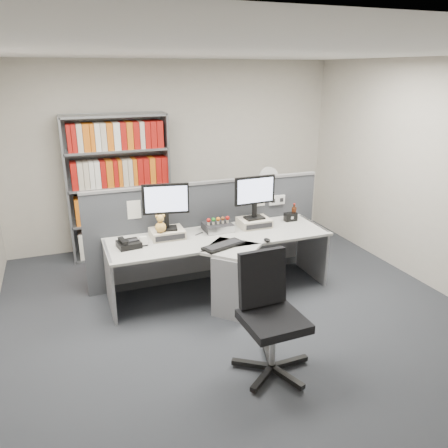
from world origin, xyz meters
name	(u,v)px	position (x,y,z in m)	size (l,w,h in m)	color
ground	(246,325)	(0.00, 0.00, 0.00)	(5.50, 5.50, 0.00)	#32353B
room_shell	(249,157)	(0.00, 0.00, 1.79)	(5.04, 5.54, 2.72)	beige
partition	(208,230)	(0.00, 1.25, 0.65)	(3.00, 0.08, 1.27)	#3E4147
desk	(226,264)	(0.00, 0.60, 0.46)	(2.60, 1.20, 0.72)	#ABABA5
monitor_riser_left	(167,233)	(-0.58, 0.98, 0.77)	(0.38, 0.31, 0.10)	beige
monitor_riser_right	(254,222)	(0.52, 0.98, 0.77)	(0.38, 0.31, 0.10)	beige
monitor_left	(166,203)	(-0.58, 0.98, 1.14)	(0.52, 0.20, 0.54)	black
monitor_right	(255,194)	(0.52, 0.98, 1.14)	(0.52, 0.18, 0.53)	black
desktop_pc	(218,227)	(0.05, 1.00, 0.76)	(0.33, 0.30, 0.09)	black
figurines	(218,220)	(0.05, 0.98, 0.86)	(0.29, 0.05, 0.09)	beige
keyboard	(223,245)	(-0.07, 0.48, 0.74)	(0.51, 0.33, 0.03)	black
mouse	(267,240)	(0.44, 0.45, 0.74)	(0.07, 0.10, 0.04)	black
desk_phone	(128,244)	(-1.05, 0.84, 0.76)	(0.27, 0.25, 0.10)	black
desk_calendar	(143,242)	(-0.88, 0.82, 0.77)	(0.09, 0.07, 0.11)	black
plush_toy	(161,225)	(-0.67, 0.90, 0.91)	(0.12, 0.12, 0.21)	gold
speaker	(291,217)	(1.05, 1.01, 0.77)	(0.16, 0.09, 0.11)	black
cola_bottle	(294,213)	(1.11, 1.04, 0.80)	(0.07, 0.07, 0.21)	#3F190A
shelving_unit	(119,188)	(-0.90, 2.44, 0.98)	(1.41, 0.40, 2.00)	gray
filing_cabinet	(267,223)	(1.20, 1.99, 0.35)	(0.45, 0.61, 0.70)	gray
desk_fan	(268,180)	(1.20, 1.99, 1.02)	(0.31, 0.18, 0.51)	white
office_chair	(269,311)	(-0.09, -0.70, 0.57)	(0.68, 0.71, 1.06)	silver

